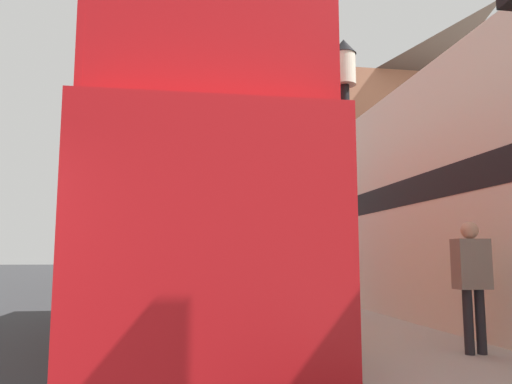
{
  "coord_description": "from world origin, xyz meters",
  "views": [
    {
      "loc": [
        2.64,
        -2.76,
        1.47
      ],
      "look_at": [
        4.29,
        7.55,
        2.82
      ],
      "focal_mm": 35.0,
      "sensor_mm": 36.0,
      "label": 1
    }
  ],
  "objects_px": {
    "parked_car_ahead_of_bus": "(199,281)",
    "lamp_post_second": "(254,188)",
    "tour_bus": "(193,236)",
    "pedestrian_second": "(472,273)",
    "lamp_post_nearest": "(346,131)"
  },
  "relations": [
    {
      "from": "lamp_post_nearest",
      "to": "parked_car_ahead_of_bus",
      "type": "bearing_deg",
      "value": 98.16
    },
    {
      "from": "tour_bus",
      "to": "parked_car_ahead_of_bus",
      "type": "relative_size",
      "value": 2.22
    },
    {
      "from": "parked_car_ahead_of_bus",
      "to": "lamp_post_second",
      "type": "xyz_separation_m",
      "value": [
        1.56,
        -1.96,
        2.91
      ]
    },
    {
      "from": "tour_bus",
      "to": "pedestrian_second",
      "type": "height_order",
      "value": "tour_bus"
    },
    {
      "from": "tour_bus",
      "to": "lamp_post_nearest",
      "type": "height_order",
      "value": "lamp_post_nearest"
    },
    {
      "from": "pedestrian_second",
      "to": "lamp_post_second",
      "type": "distance_m",
      "value": 9.05
    },
    {
      "from": "parked_car_ahead_of_bus",
      "to": "lamp_post_second",
      "type": "height_order",
      "value": "lamp_post_second"
    },
    {
      "from": "tour_bus",
      "to": "pedestrian_second",
      "type": "distance_m",
      "value": 4.56
    },
    {
      "from": "lamp_post_nearest",
      "to": "lamp_post_second",
      "type": "relative_size",
      "value": 0.88
    },
    {
      "from": "parked_car_ahead_of_bus",
      "to": "pedestrian_second",
      "type": "height_order",
      "value": "pedestrian_second"
    },
    {
      "from": "parked_car_ahead_of_bus",
      "to": "lamp_post_nearest",
      "type": "relative_size",
      "value": 1.0
    },
    {
      "from": "pedestrian_second",
      "to": "parked_car_ahead_of_bus",
      "type": "bearing_deg",
      "value": 107.46
    },
    {
      "from": "parked_car_ahead_of_bus",
      "to": "lamp_post_nearest",
      "type": "xyz_separation_m",
      "value": [
        1.52,
        -10.56,
        2.53
      ]
    },
    {
      "from": "lamp_post_nearest",
      "to": "tour_bus",
      "type": "bearing_deg",
      "value": 128.25
    },
    {
      "from": "parked_car_ahead_of_bus",
      "to": "tour_bus",
      "type": "bearing_deg",
      "value": -93.04
    }
  ]
}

